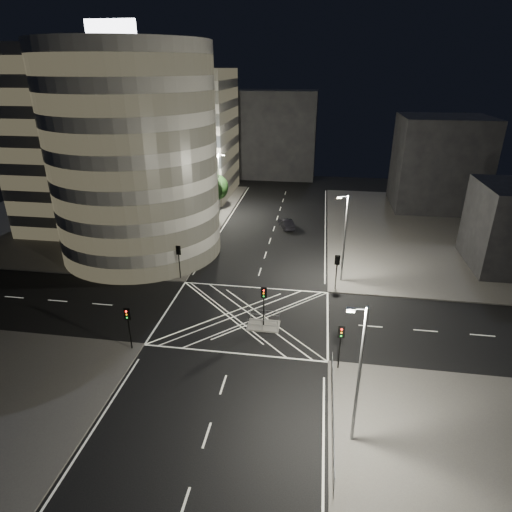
% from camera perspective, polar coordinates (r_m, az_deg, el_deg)
% --- Properties ---
extents(ground, '(120.00, 120.00, 0.00)m').
position_cam_1_polar(ground, '(42.45, -1.41, -8.02)').
color(ground, black).
rests_on(ground, ground).
extents(sidewalk_far_left, '(42.00, 42.00, 0.15)m').
position_cam_1_polar(sidewalk_far_left, '(75.18, -20.05, 5.17)').
color(sidewalk_far_left, '#524F4D').
rests_on(sidewalk_far_left, ground).
extents(sidewalk_far_right, '(42.00, 42.00, 0.15)m').
position_cam_1_polar(sidewalk_far_right, '(70.07, 26.91, 2.66)').
color(sidewalk_far_right, '#524F4D').
rests_on(sidewalk_far_right, ground).
extents(central_island, '(3.00, 2.00, 0.15)m').
position_cam_1_polar(central_island, '(40.90, 1.02, -9.25)').
color(central_island, slate).
rests_on(central_island, ground).
extents(office_tower_curved, '(30.00, 29.00, 27.20)m').
position_cam_1_polar(office_tower_curved, '(61.37, -18.31, 13.61)').
color(office_tower_curved, '#9A9791').
rests_on(office_tower_curved, sidewalk_far_left).
extents(office_block_rear, '(24.00, 16.00, 22.00)m').
position_cam_1_polar(office_block_rear, '(83.24, -11.88, 15.68)').
color(office_block_rear, '#9A9791').
rests_on(office_block_rear, sidewalk_far_left).
extents(building_right_far, '(14.00, 12.00, 15.00)m').
position_cam_1_polar(building_right_far, '(79.32, 23.21, 11.33)').
color(building_right_far, black).
rests_on(building_right_far, sidewalk_far_right).
extents(building_far_end, '(18.00, 8.00, 18.00)m').
position_cam_1_polar(building_far_end, '(94.96, 2.31, 15.82)').
color(building_far_end, black).
rests_on(building_far_end, ground).
extents(tree_a, '(4.83, 4.83, 7.25)m').
position_cam_1_polar(tree_a, '(50.78, -11.45, 2.89)').
color(tree_a, black).
rests_on(tree_a, sidewalk_far_left).
extents(tree_b, '(4.42, 4.42, 6.85)m').
position_cam_1_polar(tree_b, '(56.16, -9.44, 4.92)').
color(tree_b, black).
rests_on(tree_b, sidewalk_far_left).
extents(tree_c, '(4.68, 4.68, 7.41)m').
position_cam_1_polar(tree_c, '(61.48, -7.80, 7.11)').
color(tree_c, black).
rests_on(tree_c, sidewalk_far_left).
extents(tree_d, '(4.38, 4.38, 7.49)m').
position_cam_1_polar(tree_d, '(66.96, -6.40, 8.81)').
color(tree_d, black).
rests_on(tree_d, sidewalk_far_left).
extents(tree_e, '(3.66, 3.66, 5.85)m').
position_cam_1_polar(tree_e, '(72.89, -5.17, 9.11)').
color(tree_e, black).
rests_on(tree_e, sidewalk_far_left).
extents(traffic_signal_fl, '(0.55, 0.22, 4.00)m').
position_cam_1_polar(traffic_signal_fl, '(48.96, -10.26, 0.02)').
color(traffic_signal_fl, black).
rests_on(traffic_signal_fl, sidewalk_far_left).
extents(traffic_signal_nl, '(0.55, 0.22, 4.00)m').
position_cam_1_polar(traffic_signal_nl, '(37.87, -16.68, -8.29)').
color(traffic_signal_nl, black).
rests_on(traffic_signal_nl, sidewalk_near_left).
extents(traffic_signal_fr, '(0.55, 0.22, 4.00)m').
position_cam_1_polar(traffic_signal_fr, '(46.60, 10.74, -1.30)').
color(traffic_signal_fr, black).
rests_on(traffic_signal_fr, sidewalk_far_right).
extents(traffic_signal_nr, '(0.55, 0.22, 4.00)m').
position_cam_1_polar(traffic_signal_nr, '(34.76, 11.23, -10.82)').
color(traffic_signal_nr, black).
rests_on(traffic_signal_nr, sidewalk_near_right).
extents(traffic_signal_island, '(0.55, 0.22, 4.00)m').
position_cam_1_polar(traffic_signal_island, '(39.41, 1.05, -5.80)').
color(traffic_signal_island, black).
rests_on(traffic_signal_island, central_island).
extents(street_lamp_left_near, '(1.25, 0.25, 10.00)m').
position_cam_1_polar(street_lamp_left_near, '(52.79, -9.38, 4.94)').
color(street_lamp_left_near, slate).
rests_on(street_lamp_left_near, sidewalk_far_left).
extents(street_lamp_left_far, '(1.25, 0.25, 10.00)m').
position_cam_1_polar(street_lamp_left_far, '(69.41, -4.93, 9.78)').
color(street_lamp_left_far, slate).
rests_on(street_lamp_left_far, sidewalk_far_left).
extents(street_lamp_right_far, '(1.25, 0.25, 10.00)m').
position_cam_1_polar(street_lamp_right_far, '(47.64, 11.69, 2.63)').
color(street_lamp_right_far, slate).
rests_on(street_lamp_right_far, sidewalk_far_right).
extents(street_lamp_right_near, '(1.25, 0.25, 10.00)m').
position_cam_1_polar(street_lamp_right_near, '(27.49, 13.49, -14.89)').
color(street_lamp_right_near, slate).
rests_on(street_lamp_right_near, sidewalk_near_right).
extents(railing_near_right, '(0.06, 11.70, 1.10)m').
position_cam_1_polar(railing_near_right, '(31.94, 10.24, -19.52)').
color(railing_near_right, slate).
rests_on(railing_near_right, sidewalk_near_right).
extents(railing_island_south, '(2.80, 0.06, 1.10)m').
position_cam_1_polar(railing_island_south, '(39.81, 0.85, -9.20)').
color(railing_island_south, slate).
rests_on(railing_island_south, central_island).
extents(railing_island_north, '(2.80, 0.06, 1.10)m').
position_cam_1_polar(railing_island_north, '(41.32, 1.19, -7.85)').
color(railing_island_north, slate).
rests_on(railing_island_north, central_island).
extents(sedan, '(2.97, 4.68, 1.46)m').
position_cam_1_polar(sedan, '(64.94, 4.06, 4.36)').
color(sedan, black).
rests_on(sedan, ground).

